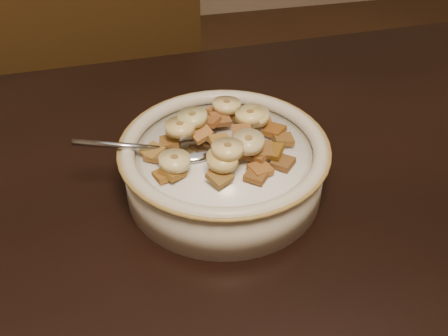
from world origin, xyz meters
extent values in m
cube|color=black|center=(0.00, 0.00, 0.73)|extent=(1.44, 0.96, 0.04)
cube|color=#382510|center=(-0.04, 0.51, 0.48)|extent=(0.51, 0.51, 0.96)
cylinder|color=beige|center=(0.09, 0.13, 0.78)|extent=(0.21, 0.21, 0.05)
cylinder|color=white|center=(0.09, 0.13, 0.80)|extent=(0.17, 0.17, 0.00)
ellipsoid|color=#9499A6|center=(0.06, 0.14, 0.80)|extent=(0.05, 0.04, 0.01)
cube|color=olive|center=(0.07, 0.20, 0.81)|extent=(0.03, 0.03, 0.01)
cube|color=brown|center=(0.10, 0.11, 0.82)|extent=(0.03, 0.03, 0.01)
cube|color=#9C6735|center=(0.09, 0.20, 0.81)|extent=(0.03, 0.03, 0.01)
cube|color=brown|center=(0.07, 0.08, 0.81)|extent=(0.03, 0.03, 0.01)
cube|color=#934F1C|center=(0.08, 0.17, 0.82)|extent=(0.03, 0.03, 0.01)
cube|color=brown|center=(0.15, 0.15, 0.81)|extent=(0.03, 0.03, 0.01)
cube|color=brown|center=(0.12, 0.11, 0.82)|extent=(0.02, 0.02, 0.01)
cube|color=olive|center=(0.02, 0.14, 0.81)|extent=(0.03, 0.03, 0.01)
cube|color=brown|center=(0.11, 0.08, 0.81)|extent=(0.03, 0.03, 0.01)
cube|color=brown|center=(0.14, 0.10, 0.81)|extent=(0.03, 0.03, 0.01)
cube|color=brown|center=(0.14, 0.17, 0.81)|extent=(0.02, 0.02, 0.01)
cube|color=brown|center=(0.03, 0.15, 0.81)|extent=(0.02, 0.02, 0.01)
cube|color=brown|center=(0.05, 0.18, 0.81)|extent=(0.02, 0.02, 0.01)
cube|color=olive|center=(0.12, 0.19, 0.81)|extent=(0.03, 0.03, 0.01)
cube|color=olive|center=(0.07, 0.15, 0.82)|extent=(0.03, 0.03, 0.01)
cube|color=#9C5E30|center=(0.11, 0.14, 0.82)|extent=(0.02, 0.02, 0.01)
cube|color=brown|center=(0.12, 0.11, 0.81)|extent=(0.03, 0.03, 0.01)
cube|color=brown|center=(0.15, 0.13, 0.81)|extent=(0.02, 0.02, 0.01)
cube|color=brown|center=(0.06, 0.18, 0.81)|extent=(0.02, 0.02, 0.01)
cube|color=brown|center=(0.03, 0.10, 0.81)|extent=(0.03, 0.03, 0.01)
cube|color=#955D20|center=(0.12, 0.09, 0.81)|extent=(0.03, 0.03, 0.01)
cube|color=#945E31|center=(0.02, 0.14, 0.81)|extent=(0.03, 0.03, 0.01)
cube|color=#623412|center=(0.08, 0.18, 0.81)|extent=(0.03, 0.03, 0.01)
cube|color=brown|center=(0.13, 0.11, 0.81)|extent=(0.03, 0.03, 0.01)
cube|color=brown|center=(0.05, 0.19, 0.81)|extent=(0.02, 0.02, 0.01)
cube|color=olive|center=(0.08, 0.12, 0.82)|extent=(0.02, 0.02, 0.01)
cube|color=#9B5B1A|center=(0.11, 0.12, 0.82)|extent=(0.03, 0.03, 0.01)
cube|color=brown|center=(0.06, 0.19, 0.81)|extent=(0.03, 0.03, 0.01)
cube|color=brown|center=(0.02, 0.11, 0.81)|extent=(0.03, 0.03, 0.01)
cube|color=brown|center=(0.08, 0.09, 0.81)|extent=(0.02, 0.02, 0.01)
cube|color=#9C5E32|center=(0.09, 0.17, 0.82)|extent=(0.02, 0.02, 0.01)
cylinder|color=beige|center=(0.11, 0.11, 0.83)|extent=(0.04, 0.04, 0.01)
cylinder|color=#FFF092|center=(0.12, 0.16, 0.83)|extent=(0.04, 0.04, 0.01)
cylinder|color=#FFE595|center=(0.09, 0.10, 0.83)|extent=(0.04, 0.04, 0.01)
cylinder|color=#F2D181|center=(0.08, 0.09, 0.82)|extent=(0.04, 0.04, 0.01)
cylinder|color=#F2D079|center=(0.10, 0.19, 0.82)|extent=(0.04, 0.04, 0.01)
cylinder|color=beige|center=(0.06, 0.16, 0.83)|extent=(0.04, 0.04, 0.01)
cylinder|color=beige|center=(0.03, 0.11, 0.82)|extent=(0.04, 0.04, 0.01)
cylinder|color=#E3C989|center=(0.13, 0.16, 0.83)|extent=(0.04, 0.04, 0.01)
cylinder|color=#E2CD86|center=(0.05, 0.15, 0.83)|extent=(0.04, 0.04, 0.01)
camera|label=1|loc=(-0.01, -0.32, 1.16)|focal=45.00mm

